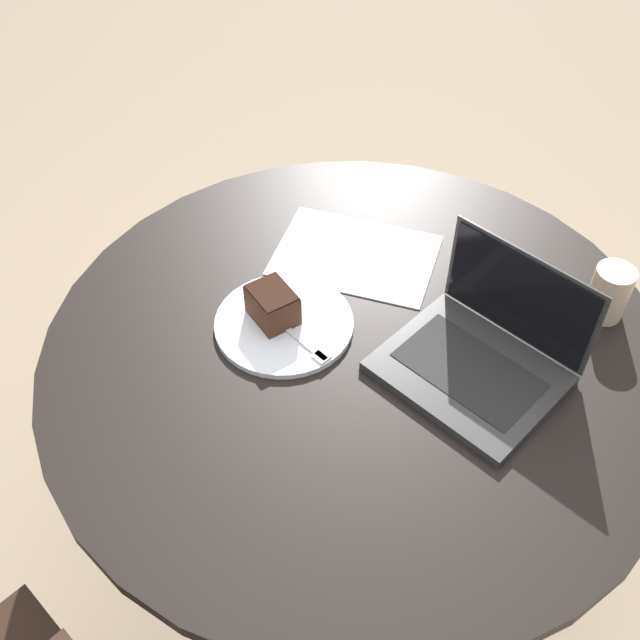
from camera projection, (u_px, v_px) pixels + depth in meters
ground_plane at (346, 534)px, 1.94m from camera, size 12.00×12.00×0.00m
dining_table at (354, 397)px, 1.52m from camera, size 1.18×1.18×0.75m
paper_document at (355, 255)px, 1.57m from camera, size 0.39×0.35×0.00m
plate at (284, 324)px, 1.43m from camera, size 0.27×0.27×0.01m
cake_slice at (273, 305)px, 1.40m from camera, size 0.11×0.11×0.07m
fork at (302, 341)px, 1.38m from camera, size 0.12×0.15×0.00m
coffee_glass at (609, 293)px, 1.41m from camera, size 0.08×0.08×0.11m
laptop at (480, 355)px, 1.34m from camera, size 0.39×0.40×0.21m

